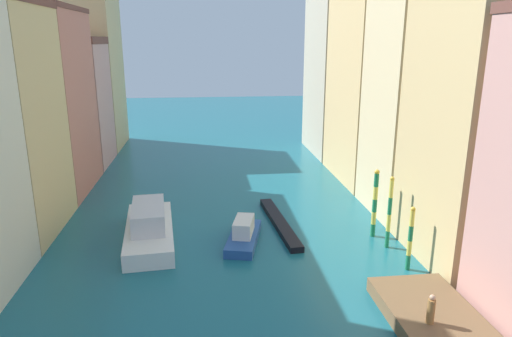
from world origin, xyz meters
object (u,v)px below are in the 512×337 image
Objects in this scene: mooring_pole_0 at (410,238)px; mooring_pole_1 at (389,212)px; waterfront_dock at (436,322)px; person_on_dock at (431,310)px; mooring_pole_2 at (375,203)px; vaporetto_white at (149,227)px; gondola_black at (279,223)px; motorboat_0 at (244,234)px.

mooring_pole_1 reaches higher than mooring_pole_0.
person_on_dock is (-0.68, -0.59, 1.05)m from waterfront_dock.
mooring_pole_2 reaches higher than vaporetto_white.
person_on_dock is 0.30× the size of mooring_pole_2.
person_on_dock is 0.15× the size of gondola_black.
mooring_pole_2 is 15.65m from vaporetto_white.
gondola_black is 1.71× the size of motorboat_0.
person_on_dock is at bearing -41.76° from vaporetto_white.
mooring_pole_0 is at bearing 73.63° from person_on_dock.
motorboat_0 is (-9.41, 1.88, -1.91)m from mooring_pole_1.
mooring_pole_1 is at bearing 79.08° from person_on_dock.
person_on_dock is 14.86m from gondola_black.
gondola_black is (-6.54, 7.65, -1.84)m from mooring_pole_0.
mooring_pole_0 reaches higher than waterfront_dock.
mooring_pole_0 is 10.24m from gondola_black.
mooring_pole_2 is 9.32m from motorboat_0.
motorboat_0 is at bearing 152.20° from mooring_pole_0.
vaporetto_white is at bearing 140.95° from waterfront_dock.
mooring_pole_2 reaches higher than motorboat_0.
motorboat_0 is (6.41, -1.09, -0.36)m from vaporetto_white.
mooring_pole_1 is (1.15, 8.93, 2.13)m from waterfront_dock.
mooring_pole_0 is at bearing -27.80° from motorboat_0.
vaporetto_white reaches higher than waterfront_dock.
waterfront_dock is 1.90× the size of mooring_pole_0.
mooring_pole_2 is (-0.29, 1.87, -0.02)m from mooring_pole_1.
motorboat_0 is at bearing -137.52° from gondola_black.
vaporetto_white is at bearing 138.24° from person_on_dock.
mooring_pole_1 is at bearing -11.29° from motorboat_0.
mooring_pole_2 is at bearing -4.05° from vaporetto_white.
mooring_pole_0 is 0.82× the size of mooring_pole_2.
mooring_pole_0 is 0.71× the size of motorboat_0.
mooring_pole_2 is 0.86× the size of motorboat_0.
mooring_pole_2 is at bearing 93.85° from mooring_pole_0.
motorboat_0 is (-7.57, 11.40, -0.84)m from person_on_dock.
mooring_pole_1 is 0.87× the size of motorboat_0.
mooring_pole_2 is at bearing 85.42° from waterfront_dock.
mooring_pole_1 is (-0.05, 3.11, 0.46)m from mooring_pole_0.
waterfront_dock is 11.04m from mooring_pole_2.
vaporetto_white is (-14.67, 11.90, 0.58)m from waterfront_dock.
mooring_pole_0 is 10.79m from motorboat_0.
mooring_pole_2 is at bearing 82.26° from person_on_dock.
waterfront_dock is 18.90m from vaporetto_white.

